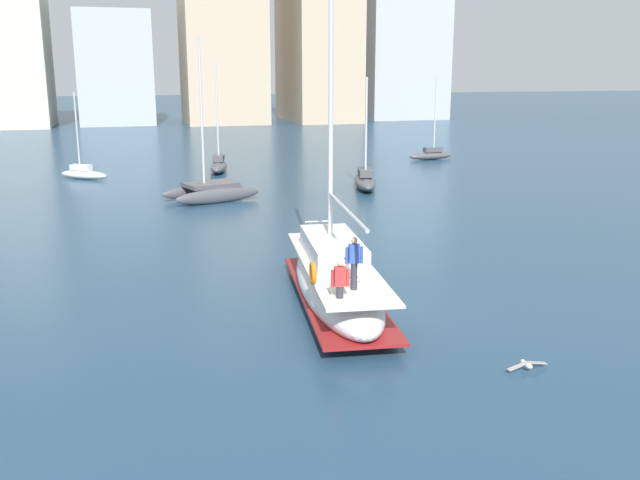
{
  "coord_description": "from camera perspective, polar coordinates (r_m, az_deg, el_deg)",
  "views": [
    {
      "loc": [
        -7.02,
        -20.8,
        7.75
      ],
      "look_at": [
        -0.37,
        2.7,
        1.8
      ],
      "focal_mm": 39.56,
      "sensor_mm": 36.0,
      "label": 1
    }
  ],
  "objects": [
    {
      "name": "ground_plane",
      "position": [
        23.28,
        2.71,
        -5.77
      ],
      "size": [
        400.0,
        400.0,
        0.0
      ],
      "primitive_type": "plane",
      "color": "navy"
    },
    {
      "name": "main_sailboat",
      "position": [
        23.58,
        1.29,
        -3.16
      ],
      "size": [
        3.54,
        9.82,
        13.63
      ],
      "color": "silver",
      "rests_on": "ground"
    },
    {
      "name": "moored_sloop_near",
      "position": [
        62.74,
        8.96,
        6.89
      ],
      "size": [
        4.16,
        1.3,
        7.11
      ],
      "color": "#4C4C51",
      "rests_on": "ground"
    },
    {
      "name": "moored_sloop_far",
      "position": [
        53.73,
        -18.6,
        5.19
      ],
      "size": [
        3.68,
        3.05,
        6.17
      ],
      "color": "white",
      "rests_on": "ground"
    },
    {
      "name": "moored_catamaran",
      "position": [
        55.2,
        -8.21,
        6.08
      ],
      "size": [
        2.24,
        5.27,
        8.24
      ],
      "color": "#4C4C51",
      "rests_on": "ground"
    },
    {
      "name": "moored_cutter_left",
      "position": [
        46.95,
        3.65,
        4.88
      ],
      "size": [
        2.69,
        5.76,
        7.23
      ],
      "color": "#4C4C51",
      "rests_on": "ground"
    },
    {
      "name": "moored_cutter_right",
      "position": [
        43.02,
        -8.84,
        4.04
      ],
      "size": [
        5.97,
        4.19,
        9.59
      ],
      "color": "#4C4C51",
      "rests_on": "ground"
    },
    {
      "name": "seagull",
      "position": [
        19.6,
        16.41,
        -9.65
      ],
      "size": [
        1.22,
        0.48,
        0.18
      ],
      "color": "silver",
      "rests_on": "ground"
    },
    {
      "name": "waterfront_buildings",
      "position": [
        107.58,
        -8.32,
        15.84
      ],
      "size": [
        84.07,
        19.53,
        26.84
      ],
      "color": "silver",
      "rests_on": "ground"
    }
  ]
}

